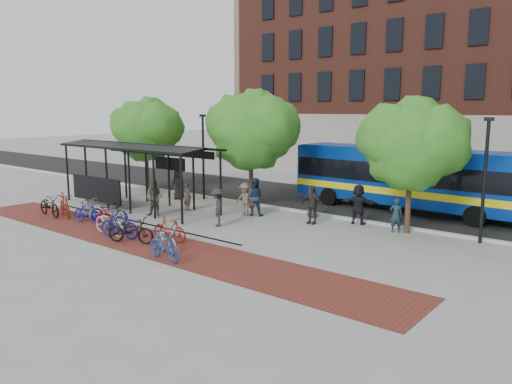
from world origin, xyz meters
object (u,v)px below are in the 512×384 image
Objects in this scene: bike_3 at (87,213)px; bike_6 at (109,222)px; bus_shelter at (136,154)px; tree_b at (253,127)px; bike_8 at (131,230)px; pedestrian_4 at (312,205)px; bike_7 at (119,225)px; pedestrian_8 at (154,198)px; bike_1 at (65,205)px; pedestrian_5 at (359,204)px; bike_11 at (164,246)px; pedestrian_7 at (396,215)px; pedestrian_0 at (178,184)px; bike_9 at (170,229)px; pedestrian_9 at (217,207)px; tree_a at (147,127)px; bike_4 at (109,212)px; bike_2 at (88,207)px; bus at (407,175)px; lamp_post_right at (485,177)px; bike_10 at (166,239)px; lamp_post_left at (203,154)px; pedestrian_3 at (245,199)px; tree_c at (414,142)px; pedestrian_1 at (187,197)px; pedestrian_6 at (312,202)px; bike_0 at (50,205)px; pedestrian_2 at (255,197)px.

bike_6 is at bearing -120.25° from bike_3.
bus_shelter is 6.64m from tree_b.
bike_8 is 1.10× the size of pedestrian_4.
pedestrian_8 is at bearing 16.91° from bike_7.
tree_b reaches higher than bike_1.
pedestrian_5 is at bearing 1.34° from tree_b.
bike_11 is 1.17× the size of pedestrian_7.
bike_6 is at bearing -79.98° from pedestrian_0.
pedestrian_9 is at bearing -0.62° from bike_9.
bike_7 is at bearing -44.60° from tree_a.
bike_4 is at bearing -56.86° from bus_shelter.
tree_b is 3.15× the size of bike_8.
bus is at bearing -21.29° from bike_2.
lamp_post_right is (11.90, 0.25, -1.71)m from tree_b.
bike_6 is 3.70m from bike_10.
lamp_post_left is at bearing -34.03° from pedestrian_7.
pedestrian_4 reaches higher than pedestrian_7.
bike_4 is 1.14× the size of bike_11.
pedestrian_3 is at bearing 8.16° from pedestrian_5.
bike_6 is (-7.97, -13.13, -1.38)m from bus.
tree_c is 3.43× the size of bike_10.
pedestrian_1 is at bearing -169.65° from pedestrian_3.
tree_c is at bearing -46.21° from bike_6.
bike_6 is 1.05× the size of bike_8.
lamp_post_right is 0.41× the size of bus.
bike_10 is (7.90, -4.76, -2.55)m from bus_shelter.
lamp_post_left is 2.84× the size of pedestrian_9.
tree_a reaches higher than pedestrian_1.
bus_shelter is 5.11× the size of bike_4.
pedestrian_7 is (3.82, 0.95, -0.15)m from pedestrian_4.
tree_b is 3.00× the size of bike_6.
pedestrian_7 is at bearing -15.90° from pedestrian_0.
bike_4 is 1.15× the size of pedestrian_9.
tree_c is at bearing 5.43° from pedestrian_3.
pedestrian_5 is 2.53m from pedestrian_6.
bike_0 reaches higher than bike_4.
bike_7 is at bearing -75.78° from pedestrian_0.
bus is 16.69m from bike_2.
bike_10 is (7.52, -1.38, -0.09)m from bike_2.
bike_6 is at bearing -93.99° from pedestrian_8.
pedestrian_3 reaches higher than pedestrian_1.
bus_shelter is 10.42m from pedestrian_4.
pedestrian_4 is at bearing -4.98° from tree_a.
lamp_post_right is at bearing -47.48° from bike_1.
bike_10 is 0.88× the size of pedestrian_2.
bike_1 is at bearing 68.22° from pedestrian_6.
lamp_post_left is at bearing -11.85° from pedestrian_5.
bike_9 is at bearing -70.27° from bike_1.
pedestrian_4 is at bearing 2.09° from pedestrian_3.
lamp_post_left is at bearing 2.92° from tree_a.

